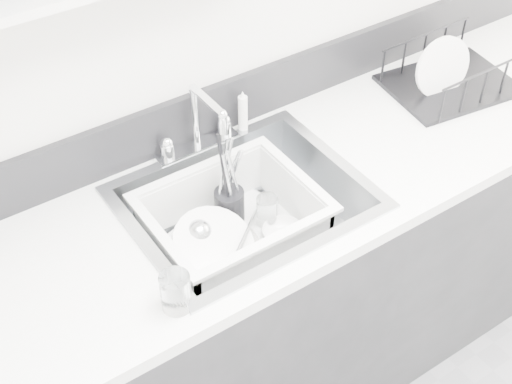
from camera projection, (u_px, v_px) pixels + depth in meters
counter_run at (247, 306)px, 2.22m from camera, size 3.20×0.62×0.92m
backsplash at (188, 119)px, 2.04m from camera, size 3.20×0.02×0.16m
sink at (246, 222)px, 1.98m from camera, size 0.64×0.52×0.20m
faucet at (198, 134)px, 2.02m from camera, size 0.26×0.18×0.23m
side_sprayer at (243, 111)px, 2.09m from camera, size 0.03×0.03×0.14m
wash_tub at (233, 224)px, 1.95m from camera, size 0.56×0.51×0.18m
plate_stack at (216, 250)px, 1.94m from camera, size 0.27×0.27×0.11m
utensil_cup at (229, 204)px, 2.03m from camera, size 0.09×0.09×0.29m
ladle at (226, 243)px, 1.94m from camera, size 0.28×0.30×0.09m
tumbler_in_tub at (267, 210)px, 2.04m from camera, size 0.08×0.08×0.09m
tumbler_counter at (176, 292)px, 1.61m from camera, size 0.08×0.08×0.10m
dish_rack at (453, 68)px, 2.26m from camera, size 0.44×0.35×0.14m
bowl_small at (283, 234)px, 2.00m from camera, size 0.12×0.12×0.04m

